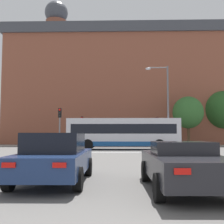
{
  "coord_description": "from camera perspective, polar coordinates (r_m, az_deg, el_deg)",
  "views": [
    {
      "loc": [
        0.17,
        -2.1,
        1.49
      ],
      "look_at": [
        -0.6,
        27.1,
        3.78
      ],
      "focal_mm": 45.0,
      "sensor_mm": 36.0,
      "label": 1
    }
  ],
  "objects": [
    {
      "name": "car_roadster_right",
      "position": [
        7.89,
        14.31,
        -10.34
      ],
      "size": [
        2.02,
        4.48,
        1.28
      ],
      "rotation": [
        0.0,
        0.0,
        0.02
      ],
      "color": "#232328",
      "rests_on": "ground_plane"
    },
    {
      "name": "bus_crossing_lead",
      "position": [
        27.43,
        2.3,
        -4.26
      ],
      "size": [
        10.76,
        2.69,
        2.97
      ],
      "rotation": [
        0.0,
        0.0,
        -1.57
      ],
      "color": "silver",
      "rests_on": "ground_plane"
    },
    {
      "name": "street_lamp_junction",
      "position": [
        27.1,
        10.59,
        2.66
      ],
      "size": [
        2.18,
        0.36,
        7.98
      ],
      "color": "slate",
      "rests_on": "ground_plane"
    },
    {
      "name": "stop_line_strip",
      "position": [
        22.69,
        1.09,
        -8.24
      ],
      "size": [
        7.25,
        0.3,
        0.01
      ],
      "primitive_type": "cube",
      "color": "silver",
      "rests_on": "ground_plane"
    },
    {
      "name": "tree_kerbside",
      "position": [
        42.95,
        21.32,
        0.33
      ],
      "size": [
        5.33,
        5.33,
        7.67
      ],
      "color": "#4C3823",
      "rests_on": "ground_plane"
    },
    {
      "name": "traffic_light_far_right",
      "position": [
        36.04,
        9.2,
        -2.88
      ],
      "size": [
        0.26,
        0.31,
        3.61
      ],
      "color": "slate",
      "rests_on": "ground_plane"
    },
    {
      "name": "tree_by_building",
      "position": [
        37.58,
        15.19,
        -0.1
      ],
      "size": [
        3.95,
        3.95,
        6.35
      ],
      "color": "#4C3823",
      "rests_on": "ground_plane"
    },
    {
      "name": "brick_civic_building",
      "position": [
        47.39,
        2.89,
        4.73
      ],
      "size": [
        37.3,
        15.31,
        24.42
      ],
      "color": "brown",
      "rests_on": "ground_plane"
    },
    {
      "name": "traffic_light_far_left",
      "position": [
        36.2,
        -6.13,
        -2.81
      ],
      "size": [
        0.26,
        0.31,
        3.72
      ],
      "color": "slate",
      "rests_on": "ground_plane"
    },
    {
      "name": "pedestrian_waiting",
      "position": [
        36.9,
        4.79,
        -5.12
      ],
      "size": [
        0.42,
        0.26,
        1.8
      ],
      "rotation": [
        0.0,
        0.0,
        3.22
      ],
      "color": "#333851",
      "rests_on": "ground_plane"
    },
    {
      "name": "car_saloon_left",
      "position": [
        8.98,
        -11.51,
        -9.02
      ],
      "size": [
        2.08,
        4.54,
        1.52
      ],
      "rotation": [
        0.0,
        0.0,
        0.01
      ],
      "color": "navy",
      "rests_on": "ground_plane"
    },
    {
      "name": "far_pavement",
      "position": [
        36.29,
        1.25,
        -6.83
      ],
      "size": [
        68.05,
        2.5,
        0.01
      ],
      "primitive_type": "cube",
      "color": "gray",
      "rests_on": "ground_plane"
    },
    {
      "name": "traffic_light_near_left",
      "position": [
        24.15,
        -10.58,
        -2.01
      ],
      "size": [
        0.26,
        0.31,
        3.68
      ],
      "color": "slate",
      "rests_on": "ground_plane"
    }
  ]
}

